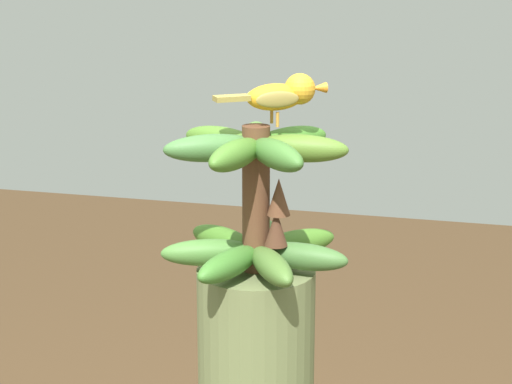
# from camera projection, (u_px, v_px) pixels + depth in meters

# --- Properties ---
(banana_bunch) EXTENTS (0.30, 0.30, 0.23)m
(banana_bunch) POSITION_uv_depth(u_px,v_px,m) (257.00, 200.00, 1.43)
(banana_bunch) COLOR brown
(banana_bunch) RESTS_ON banana_tree
(perched_bird) EXTENTS (0.16, 0.12, 0.08)m
(perched_bird) POSITION_uv_depth(u_px,v_px,m) (283.00, 94.00, 1.40)
(perched_bird) COLOR #C68933
(perched_bird) RESTS_ON banana_bunch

